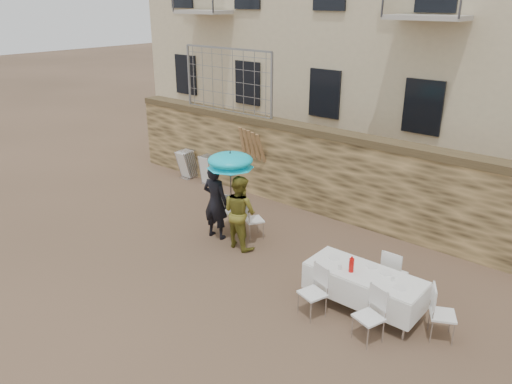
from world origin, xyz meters
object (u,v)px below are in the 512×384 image
Objects in this scene: banquet_table at (365,274)px; soda_bottle at (351,265)px; umbrella at (230,163)px; couple_chair_left at (232,211)px; man_suit at (216,202)px; table_chair_back at (394,272)px; woman_dress at (240,212)px; table_chair_front_right at (369,316)px; chair_stack_right at (212,168)px; table_chair_front_left at (313,292)px; couple_chair_right at (254,219)px; chair_stack_left at (192,162)px; table_chair_side at (443,313)px.

soda_bottle is at bearing -143.13° from banquet_table.
umbrella is 1.54m from couple_chair_left.
man_suit is 3.95m from soda_bottle.
man_suit is 1.88× the size of table_chair_back.
table_chair_front_right is (3.86, -1.18, -0.37)m from woman_dress.
banquet_table is at bearing -24.06° from chair_stack_right.
man_suit is at bearing 171.60° from soda_bottle.
banquet_table is at bearing 68.91° from table_chair_front_left.
chair_stack_left is at bearing 4.41° from couple_chair_right.
table_chair_front_left is (-0.60, -0.75, -0.25)m from banquet_table.
couple_chair_right is 1.00× the size of table_chair_side.
table_chair_front_left and table_chair_side have the same top height.
couple_chair_right is at bearing 56.31° from umbrella.
table_chair_front_left is at bearing -28.06° from chair_stack_left.
table_chair_front_left is at bearing 85.77° from table_chair_side.
table_chair_back reaches higher than banquet_table.
man_suit is 0.99m from couple_chair_right.
man_suit reaches higher than couple_chair_right.
chair_stack_right is at bearing 154.24° from soda_bottle.
woman_dress is 1.77× the size of table_chair_front_left.
couple_chair_left is 0.46× the size of banquet_table.
chair_stack_right is at bearing -18.92° from table_chair_back.
chair_stack_right is at bearing -1.20° from couple_chair_right.
chair_stack_right is (-2.71, 2.07, -0.02)m from couple_chair_left.
table_chair_back is at bearing 3.98° from umbrella.
woman_dress is at bearing 58.80° from table_chair_side.
woman_dress reaches higher than couple_chair_right.
chair_stack_right is (-3.41, 2.07, -0.02)m from couple_chair_right.
banquet_table is 8.08× the size of soda_bottle.
table_chair_front_right is at bearing -24.78° from chair_stack_left.
table_chair_front_left is at bearing 154.63° from man_suit.
table_chair_back is (0.20, 0.80, -0.25)m from banquet_table.
table_chair_side is at bearing 156.14° from couple_chair_left.
umbrella reaches higher than couple_chair_right.
man_suit is at bearing -44.02° from chair_stack_right.
table_chair_side is (5.11, -0.43, -1.42)m from umbrella.
table_chair_front_left is at bearing 178.47° from couple_chair_right.
table_chair_front_right is at bearing 99.77° from table_chair_back.
chair_stack_left is (-4.31, 2.07, -0.02)m from couple_chair_right.
table_chair_side is 1.04× the size of chair_stack_right.
table_chair_front_left is 1.00× the size of table_chair_back.
table_chair_back is at bearing 119.29° from table_chair_front_right.
couple_chair_left is 4.16m from chair_stack_left.
banquet_table is at bearing 167.23° from man_suit.
man_suit is 1.08m from umbrella.
couple_chair_right is 3.43m from soda_bottle.
couple_chair_right reaches higher than chair_stack_left.
couple_chair_left is 1.04× the size of chair_stack_right.
chair_stack_right is (-2.71, 2.62, -0.44)m from man_suit.
man_suit is 1.96× the size of chair_stack_left.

